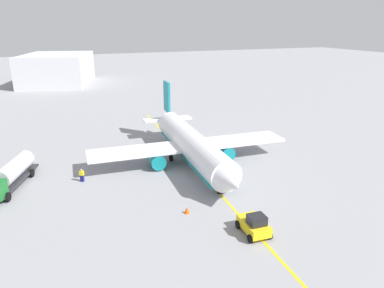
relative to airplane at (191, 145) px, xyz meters
name	(u,v)px	position (x,y,z in m)	size (l,w,h in m)	color
ground_plane	(192,164)	(0.47, -0.03, -2.75)	(400.00, 400.00, 0.00)	#939399
airplane	(191,145)	(0.00, 0.00, 0.00)	(31.62, 29.21, 9.86)	white
fuel_tanker	(10,174)	(-0.90, -23.62, -1.02)	(10.98, 6.13, 3.15)	#2D2D33
pushback_tug	(254,225)	(19.55, -1.43, -1.74)	(3.71, 2.50, 2.20)	yellow
refueling_worker	(82,175)	(0.73, -15.40, -1.93)	(0.59, 0.63, 1.71)	navy
safety_cone_nose	(187,210)	(13.40, -5.94, -2.40)	(0.63, 0.63, 0.70)	#F2590F
distant_hangar	(57,69)	(-82.90, -13.89, 2.08)	(31.57, 26.42, 9.68)	silver
taxi_line_marking	(192,164)	(0.47, -0.03, -2.74)	(61.02, 0.30, 0.01)	yellow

